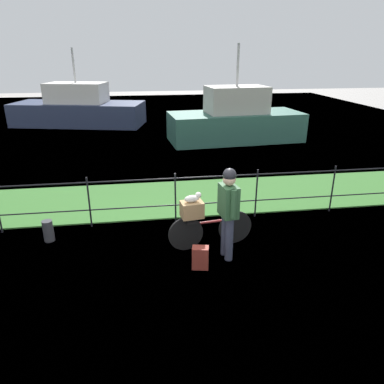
% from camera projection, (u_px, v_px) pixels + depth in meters
% --- Properties ---
extents(ground_plane, '(60.00, 60.00, 0.00)m').
position_uv_depth(ground_plane, '(187.00, 267.00, 6.25)').
color(ground_plane, '#9E9993').
extents(grass_strip, '(27.00, 2.40, 0.03)m').
position_uv_depth(grass_strip, '(170.00, 198.00, 9.16)').
color(grass_strip, '#38702D').
rests_on(grass_strip, ground).
extents(harbor_water, '(30.00, 30.00, 0.00)m').
position_uv_depth(harbor_water, '(154.00, 131.00, 17.00)').
color(harbor_water, '#60849E').
rests_on(harbor_water, ground).
extents(iron_fence, '(18.04, 0.04, 1.11)m').
position_uv_depth(iron_fence, '(175.00, 194.00, 7.71)').
color(iron_fence, black).
rests_on(iron_fence, ground).
extents(bicycle_main, '(1.64, 0.29, 0.66)m').
position_uv_depth(bicycle_main, '(210.00, 230.00, 6.81)').
color(bicycle_main, black).
rests_on(bicycle_main, ground).
extents(wooden_crate, '(0.43, 0.34, 0.30)m').
position_uv_depth(wooden_crate, '(192.00, 210.00, 6.55)').
color(wooden_crate, '#A87F51').
rests_on(wooden_crate, bicycle_main).
extents(terrier_dog, '(0.32, 0.18, 0.18)m').
position_uv_depth(terrier_dog, '(193.00, 198.00, 6.47)').
color(terrier_dog, silver).
rests_on(terrier_dog, wooden_crate).
extents(cyclist_person, '(0.31, 0.54, 1.68)m').
position_uv_depth(cyclist_person, '(228.00, 206.00, 6.21)').
color(cyclist_person, '#383D51').
rests_on(cyclist_person, ground).
extents(backpack_on_paving, '(0.31, 0.24, 0.40)m').
position_uv_depth(backpack_on_paving, '(200.00, 258.00, 6.16)').
color(backpack_on_paving, maroon).
rests_on(backpack_on_paving, ground).
extents(mooring_bollard, '(0.20, 0.20, 0.43)m').
position_uv_depth(mooring_bollard, '(48.00, 231.00, 7.05)').
color(mooring_bollard, '#38383D').
rests_on(mooring_bollard, ground).
extents(moored_boat_near, '(5.57, 2.60, 3.79)m').
position_uv_depth(moored_boat_near, '(235.00, 121.00, 14.88)').
color(moored_boat_near, '#336656').
rests_on(moored_boat_near, ground).
extents(moored_boat_mid, '(6.74, 3.74, 3.66)m').
position_uv_depth(moored_boat_mid, '(79.00, 109.00, 18.13)').
color(moored_boat_mid, '#2D3856').
rests_on(moored_boat_mid, ground).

